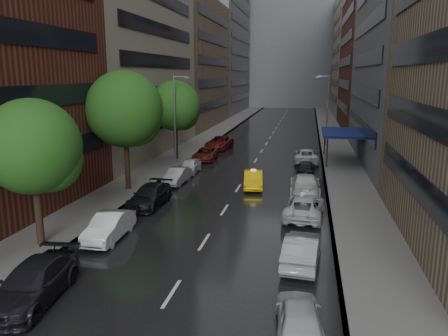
{
  "coord_description": "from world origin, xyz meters",
  "views": [
    {
      "loc": [
        5.44,
        -12.34,
        9.17
      ],
      "look_at": [
        0.0,
        15.84,
        3.0
      ],
      "focal_mm": 35.0,
      "sensor_mm": 36.0,
      "label": 1
    }
  ],
  "objects": [
    {
      "name": "buildings_left",
      "position": [
        -15.0,
        58.79,
        15.99
      ],
      "size": [
        8.0,
        108.0,
        38.0
      ],
      "color": "maroon",
      "rests_on": "ground"
    },
    {
      "name": "parked_cars_left",
      "position": [
        -5.4,
        22.63,
        0.74
      ],
      "size": [
        3.02,
        43.97,
        1.58
      ],
      "color": "black",
      "rests_on": "ground"
    },
    {
      "name": "tree_mid",
      "position": [
        -8.6,
        19.64,
        6.52
      ],
      "size": [
        5.97,
        5.97,
        9.52
      ],
      "color": "#382619",
      "rests_on": "ground"
    },
    {
      "name": "sidewalk_right",
      "position": [
        9.0,
        50.0,
        0.07
      ],
      "size": [
        4.0,
        140.0,
        0.15
      ],
      "primitive_type": "cube",
      "color": "gray",
      "rests_on": "ground"
    },
    {
      "name": "street_lamp_right",
      "position": [
        7.72,
        45.0,
        4.89
      ],
      "size": [
        1.74,
        0.22,
        9.0
      ],
      "color": "gray",
      "rests_on": "sidewalk_right"
    },
    {
      "name": "tree_near",
      "position": [
        -8.6,
        7.77,
        5.48
      ],
      "size": [
        5.03,
        5.03,
        8.01
      ],
      "color": "#382619",
      "rests_on": "ground"
    },
    {
      "name": "sidewalk_left",
      "position": [
        -9.0,
        50.0,
        0.07
      ],
      "size": [
        4.0,
        140.0,
        0.15
      ],
      "primitive_type": "cube",
      "color": "gray",
      "rests_on": "ground"
    },
    {
      "name": "street_lamp_left",
      "position": [
        -7.72,
        30.0,
        4.89
      ],
      "size": [
        1.74,
        0.22,
        9.0
      ],
      "color": "gray",
      "rests_on": "sidewalk_left"
    },
    {
      "name": "awning",
      "position": [
        8.98,
        35.0,
        3.13
      ],
      "size": [
        4.0,
        8.0,
        3.12
      ],
      "color": "navy",
      "rests_on": "sidewalk_right"
    },
    {
      "name": "tree_far",
      "position": [
        -8.6,
        32.82,
        5.88
      ],
      "size": [
        5.39,
        5.39,
        8.59
      ],
      "color": "#382619",
      "rests_on": "ground"
    },
    {
      "name": "taxi",
      "position": [
        1.19,
        22.44,
        0.7
      ],
      "size": [
        2.0,
        4.41,
        1.41
      ],
      "primitive_type": "imported",
      "rotation": [
        0.0,
        0.0,
        0.12
      ],
      "color": "yellow",
      "rests_on": "ground"
    },
    {
      "name": "road",
      "position": [
        0.0,
        50.0,
        0.01
      ],
      "size": [
        14.0,
        140.0,
        0.01
      ],
      "primitive_type": "cube",
      "color": "black",
      "rests_on": "ground"
    },
    {
      "name": "parked_cars_right",
      "position": [
        5.4,
        20.05,
        0.75
      ],
      "size": [
        2.78,
        36.64,
        1.61
      ],
      "color": "silver",
      "rests_on": "ground"
    },
    {
      "name": "building_far",
      "position": [
        0.0,
        118.0,
        16.0
      ],
      "size": [
        40.0,
        14.0,
        32.0
      ],
      "primitive_type": "cube",
      "color": "slate",
      "rests_on": "ground"
    },
    {
      "name": "buildings_right",
      "position": [
        15.0,
        56.7,
        15.03
      ],
      "size": [
        8.05,
        109.1,
        36.0
      ],
      "color": "#937A5B",
      "rests_on": "ground"
    }
  ]
}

